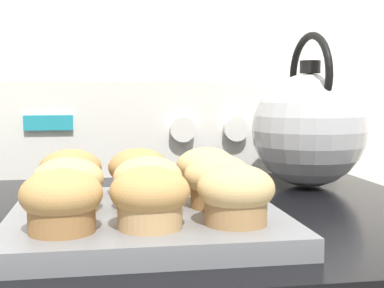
% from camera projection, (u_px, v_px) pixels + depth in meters
% --- Properties ---
extents(wall_back, '(8.00, 0.05, 2.40)m').
position_uv_depth(wall_back, '(140.00, 21.00, 1.01)').
color(wall_back, white).
rests_on(wall_back, ground_plane).
extents(control_panel, '(0.73, 0.07, 0.17)m').
position_uv_depth(control_panel, '(145.00, 128.00, 0.97)').
color(control_panel, white).
rests_on(control_panel, stove_range).
extents(muffin_pan, '(0.29, 0.29, 0.02)m').
position_uv_depth(muffin_pan, '(146.00, 219.00, 0.59)').
color(muffin_pan, slate).
rests_on(muffin_pan, stove_range).
extents(muffin_r0_c0, '(0.08, 0.08, 0.06)m').
position_uv_depth(muffin_r0_c0, '(61.00, 201.00, 0.49)').
color(muffin_r0_c0, olive).
rests_on(muffin_r0_c0, muffin_pan).
extents(muffin_r0_c1, '(0.08, 0.08, 0.06)m').
position_uv_depth(muffin_r0_c1, '(150.00, 197.00, 0.50)').
color(muffin_r0_c1, tan).
rests_on(muffin_r0_c1, muffin_pan).
extents(muffin_r0_c2, '(0.08, 0.08, 0.06)m').
position_uv_depth(muffin_r0_c2, '(236.00, 194.00, 0.52)').
color(muffin_r0_c2, '#A37A4C').
rests_on(muffin_r0_c2, muffin_pan).
extents(muffin_r1_c0, '(0.08, 0.08, 0.06)m').
position_uv_depth(muffin_r1_c0, '(68.00, 185.00, 0.57)').
color(muffin_r1_c0, tan).
rests_on(muffin_r1_c0, muffin_pan).
extents(muffin_r1_c1, '(0.08, 0.08, 0.06)m').
position_uv_depth(muffin_r1_c1, '(148.00, 183.00, 0.59)').
color(muffin_r1_c1, tan).
rests_on(muffin_r1_c1, muffin_pan).
extents(muffin_r1_c2, '(0.08, 0.08, 0.06)m').
position_uv_depth(muffin_r1_c2, '(218.00, 181.00, 0.60)').
color(muffin_r1_c2, olive).
rests_on(muffin_r1_c2, muffin_pan).
extents(muffin_r2_c0, '(0.08, 0.08, 0.06)m').
position_uv_depth(muffin_r2_c0, '(71.00, 173.00, 0.66)').
color(muffin_r2_c0, tan).
rests_on(muffin_r2_c0, muffin_pan).
extents(muffin_r2_c1, '(0.08, 0.08, 0.06)m').
position_uv_depth(muffin_r2_c1, '(139.00, 172.00, 0.67)').
color(muffin_r2_c1, tan).
rests_on(muffin_r2_c1, muffin_pan).
extents(muffin_r2_c2, '(0.08, 0.08, 0.06)m').
position_uv_depth(muffin_r2_c2, '(206.00, 170.00, 0.68)').
color(muffin_r2_c2, tan).
rests_on(muffin_r2_c2, muffin_pan).
extents(tea_kettle, '(0.18, 0.21, 0.24)m').
position_uv_depth(tea_kettle, '(308.00, 128.00, 0.85)').
color(tea_kettle, '#ADAFB5').
rests_on(tea_kettle, stove_range).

